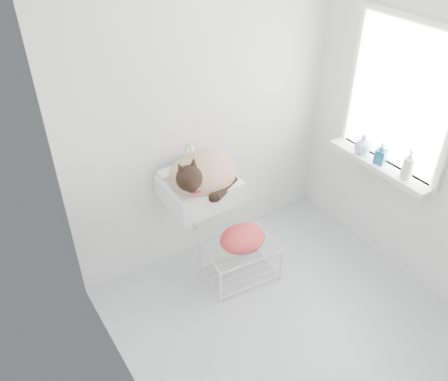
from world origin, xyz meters
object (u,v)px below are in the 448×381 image
sink (199,180)px  bottle_a (405,178)px  bottle_b (379,163)px  cat (202,175)px  bottle_c (361,153)px  wire_rack (240,261)px

sink → bottle_a: (1.22, -0.78, 0.00)m
sink → bottle_b: bearing=-23.9°
cat → bottle_c: (1.21, -0.35, -0.04)m
bottle_a → bottle_c: (0.00, 0.41, 0.00)m
cat → bottle_c: bearing=-26.5°
sink → cat: 0.05m
cat → bottle_a: size_ratio=3.05×
bottle_b → sink: bearing=156.1°
cat → bottle_b: 1.32m
bottle_b → wire_rack: bearing=163.6°
wire_rack → bottle_a: bottle_a is taller
bottle_a → bottle_b: 0.24m
cat → bottle_a: (1.21, -0.76, -0.04)m
wire_rack → bottle_b: (1.02, -0.30, 0.70)m
sink → wire_rack: bearing=-50.2°
sink → cat: cat is taller
wire_rack → bottle_b: 1.28m
wire_rack → cat: bearing=130.6°
wire_rack → bottle_a: bearing=-27.7°
cat → bottle_b: bearing=-33.7°
bottle_a → bottle_c: size_ratio=1.15×
sink → wire_rack: size_ratio=0.97×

